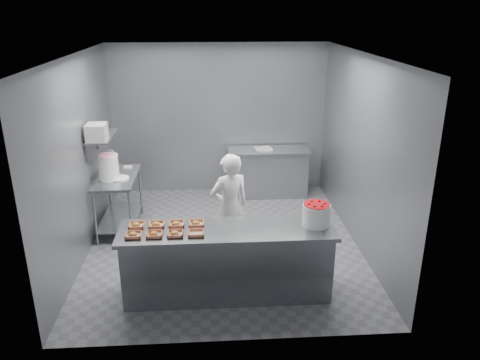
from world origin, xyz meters
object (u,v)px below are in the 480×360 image
at_px(tray_4, 136,225).
at_px(tray_7, 196,223).
at_px(glaze_bucket, 108,166).
at_px(appliance, 97,132).
at_px(service_counter, 227,261).
at_px(back_counter, 268,172).
at_px(tray_1, 154,234).
at_px(tray_5, 157,224).
at_px(prep_table, 119,195).
at_px(tray_6, 176,224).
at_px(worker, 230,207).
at_px(strawberry_tub, 316,214).
at_px(tray_0, 133,235).
at_px(tray_2, 175,233).
at_px(tray_3, 196,233).

relative_size(tray_4, tray_7, 1.00).
relative_size(glaze_bucket, appliance, 1.48).
distance_m(service_counter, back_counter, 3.37).
distance_m(tray_1, tray_5, 0.26).
distance_m(prep_table, tray_6, 2.12).
relative_size(back_counter, glaze_bucket, 3.15).
xyz_separation_m(tray_6, glaze_bucket, (-1.13, 1.71, 0.18)).
bearing_deg(worker, appliance, -44.38).
relative_size(tray_6, tray_7, 1.00).
height_order(tray_4, worker, worker).
height_order(tray_4, strawberry_tub, strawberry_tub).
xyz_separation_m(tray_0, tray_2, (0.48, 0.00, 0.00)).
relative_size(strawberry_tub, appliance, 1.03).
height_order(service_counter, tray_4, tray_4).
height_order(service_counter, tray_3, tray_3).
bearing_deg(tray_1, tray_2, 0.00).
bearing_deg(strawberry_tub, service_counter, -177.90).
xyz_separation_m(tray_3, tray_4, (-0.72, 0.26, 0.00)).
xyz_separation_m(service_counter, tray_4, (-1.09, 0.13, 0.47)).
height_order(prep_table, appliance, appliance).
distance_m(back_counter, tray_2, 3.73).
bearing_deg(glaze_bucket, tray_1, -65.63).
relative_size(tray_6, glaze_bucket, 0.39).
bearing_deg(glaze_bucket, strawberry_tub, -32.48).
distance_m(tray_0, tray_1, 0.24).
bearing_deg(tray_6, tray_0, -152.00).
distance_m(tray_3, tray_4, 0.77).
bearing_deg(glaze_bucket, tray_4, -69.19).
xyz_separation_m(tray_3, tray_7, (-0.00, 0.26, 0.00)).
relative_size(prep_table, tray_7, 6.40).
bearing_deg(tray_2, glaze_bucket, 119.91).
height_order(tray_0, glaze_bucket, glaze_bucket).
height_order(back_counter, appliance, appliance).
distance_m(tray_1, worker, 1.40).
relative_size(service_counter, tray_3, 13.88).
height_order(service_counter, tray_6, tray_6).
distance_m(tray_5, tray_7, 0.48).
bearing_deg(prep_table, strawberry_tub, -34.98).
distance_m(strawberry_tub, glaze_bucket, 3.34).
height_order(tray_3, worker, worker).
bearing_deg(tray_1, tray_4, 133.24).
relative_size(prep_table, worker, 0.77).
bearing_deg(appliance, glaze_bucket, 60.22).
relative_size(tray_4, glaze_bucket, 0.39).
height_order(tray_4, tray_6, same).
relative_size(tray_4, appliance, 0.58).
bearing_deg(tray_1, prep_table, 111.07).
bearing_deg(back_counter, tray_4, -122.51).
height_order(tray_1, tray_2, same).
bearing_deg(prep_table, tray_6, -60.28).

